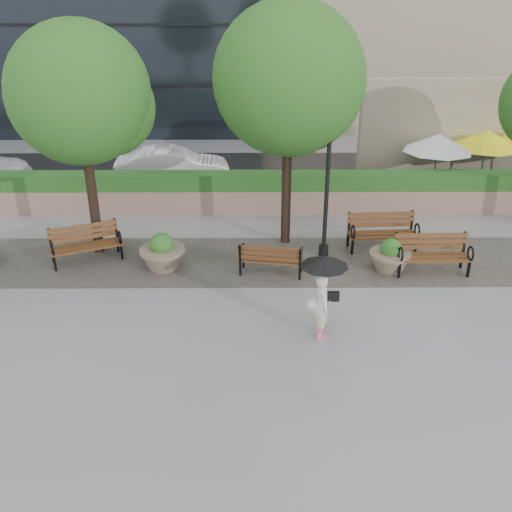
{
  "coord_description": "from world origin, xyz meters",
  "views": [
    {
      "loc": [
        0.42,
        -11.53,
        7.09
      ],
      "look_at": [
        0.51,
        1.02,
        1.1
      ],
      "focal_mm": 40.0,
      "sensor_mm": 36.0,
      "label": 1
    }
  ],
  "objects_px": {
    "bench_2": "(271,265)",
    "planter_right": "(390,258)",
    "bench_1": "(87,251)",
    "bench_4": "(431,262)",
    "pedestrian": "(323,289)",
    "bench_3": "(382,239)",
    "car_right": "(173,167)",
    "planter_left": "(163,255)",
    "lamppost": "(327,191)"
  },
  "relations": [
    {
      "from": "pedestrian",
      "to": "lamppost",
      "type": "bearing_deg",
      "value": -10.42
    },
    {
      "from": "bench_4",
      "to": "car_right",
      "type": "distance_m",
      "value": 11.01
    },
    {
      "from": "bench_2",
      "to": "bench_4",
      "type": "distance_m",
      "value": 4.33
    },
    {
      "from": "planter_right",
      "to": "bench_1",
      "type": "bearing_deg",
      "value": 175.76
    },
    {
      "from": "bench_2",
      "to": "planter_left",
      "type": "bearing_deg",
      "value": 2.72
    },
    {
      "from": "planter_right",
      "to": "bench_4",
      "type": "bearing_deg",
      "value": -7.68
    },
    {
      "from": "planter_right",
      "to": "bench_2",
      "type": "bearing_deg",
      "value": -176.73
    },
    {
      "from": "bench_2",
      "to": "planter_right",
      "type": "relative_size",
      "value": 1.58
    },
    {
      "from": "lamppost",
      "to": "planter_left",
      "type": "bearing_deg",
      "value": -169.62
    },
    {
      "from": "bench_4",
      "to": "lamppost",
      "type": "bearing_deg",
      "value": 156.54
    },
    {
      "from": "bench_3",
      "to": "pedestrian",
      "type": "relative_size",
      "value": 1.07
    },
    {
      "from": "pedestrian",
      "to": "planter_right",
      "type": "bearing_deg",
      "value": -38.21
    },
    {
      "from": "planter_left",
      "to": "planter_right",
      "type": "distance_m",
      "value": 6.2
    },
    {
      "from": "planter_left",
      "to": "car_right",
      "type": "relative_size",
      "value": 0.28
    },
    {
      "from": "bench_3",
      "to": "lamppost",
      "type": "distance_m",
      "value": 2.43
    },
    {
      "from": "bench_4",
      "to": "planter_right",
      "type": "distance_m",
      "value": 1.1
    },
    {
      "from": "bench_3",
      "to": "bench_2",
      "type": "bearing_deg",
      "value": -158.81
    },
    {
      "from": "bench_3",
      "to": "car_right",
      "type": "distance_m",
      "value": 9.22
    },
    {
      "from": "bench_2",
      "to": "pedestrian",
      "type": "bearing_deg",
      "value": 118.49
    },
    {
      "from": "car_right",
      "to": "bench_1",
      "type": "bearing_deg",
      "value": 161.47
    },
    {
      "from": "bench_4",
      "to": "lamppost",
      "type": "distance_m",
      "value": 3.42
    },
    {
      "from": "bench_3",
      "to": "car_right",
      "type": "relative_size",
      "value": 0.47
    },
    {
      "from": "car_right",
      "to": "pedestrian",
      "type": "height_order",
      "value": "pedestrian"
    },
    {
      "from": "bench_4",
      "to": "planter_left",
      "type": "bearing_deg",
      "value": 176.42
    },
    {
      "from": "planter_left",
      "to": "lamppost",
      "type": "height_order",
      "value": "lamppost"
    },
    {
      "from": "bench_4",
      "to": "planter_right",
      "type": "relative_size",
      "value": 1.77
    },
    {
      "from": "bench_3",
      "to": "planter_right",
      "type": "relative_size",
      "value": 1.82
    },
    {
      "from": "car_right",
      "to": "bench_4",
      "type": "bearing_deg",
      "value": -139.62
    },
    {
      "from": "planter_right",
      "to": "lamppost",
      "type": "relative_size",
      "value": 0.25
    },
    {
      "from": "bench_1",
      "to": "car_right",
      "type": "distance_m",
      "value": 7.06
    },
    {
      "from": "planter_left",
      "to": "bench_1",
      "type": "bearing_deg",
      "value": 168.24
    },
    {
      "from": "bench_1",
      "to": "planter_right",
      "type": "distance_m",
      "value": 8.42
    },
    {
      "from": "bench_1",
      "to": "car_right",
      "type": "height_order",
      "value": "car_right"
    },
    {
      "from": "lamppost",
      "to": "bench_4",
      "type": "bearing_deg",
      "value": -22.34
    },
    {
      "from": "bench_3",
      "to": "planter_left",
      "type": "height_order",
      "value": "bench_3"
    },
    {
      "from": "lamppost",
      "to": "car_right",
      "type": "relative_size",
      "value": 1.01
    },
    {
      "from": "bench_3",
      "to": "planter_left",
      "type": "xyz_separation_m",
      "value": [
        -6.27,
        -1.22,
        0.09
      ]
    },
    {
      "from": "bench_3",
      "to": "bench_4",
      "type": "height_order",
      "value": "bench_3"
    },
    {
      "from": "bench_1",
      "to": "pedestrian",
      "type": "height_order",
      "value": "pedestrian"
    },
    {
      "from": "bench_2",
      "to": "bench_1",
      "type": "bearing_deg",
      "value": 0.58
    },
    {
      "from": "bench_1",
      "to": "planter_right",
      "type": "relative_size",
      "value": 1.83
    },
    {
      "from": "lamppost",
      "to": "pedestrian",
      "type": "relative_size",
      "value": 2.3
    },
    {
      "from": "bench_1",
      "to": "bench_4",
      "type": "xyz_separation_m",
      "value": [
        9.49,
        -0.77,
        0.01
      ]
    },
    {
      "from": "pedestrian",
      "to": "bench_1",
      "type": "bearing_deg",
      "value": 55.52
    },
    {
      "from": "bench_4",
      "to": "planter_right",
      "type": "xyz_separation_m",
      "value": [
        -1.09,
        0.15,
        0.05
      ]
    },
    {
      "from": "bench_2",
      "to": "car_right",
      "type": "xyz_separation_m",
      "value": [
        -3.58,
        7.68,
        0.45
      ]
    },
    {
      "from": "bench_2",
      "to": "car_right",
      "type": "distance_m",
      "value": 8.49
    },
    {
      "from": "bench_1",
      "to": "bench_2",
      "type": "height_order",
      "value": "bench_1"
    },
    {
      "from": "pedestrian",
      "to": "bench_2",
      "type": "bearing_deg",
      "value": 15.95
    },
    {
      "from": "planter_right",
      "to": "car_right",
      "type": "distance_m",
      "value": 10.14
    }
  ]
}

